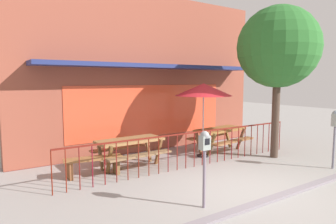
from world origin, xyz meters
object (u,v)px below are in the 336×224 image
object	(u,v)px
patio_umbrella	(204,90)
parking_meter_far	(205,149)
street_tree	(278,48)
parking_meter_near	(335,124)
picnic_table_left	(130,145)
picnic_table_right	(220,133)
patio_bench	(94,162)

from	to	relation	value
patio_umbrella	parking_meter_far	size ratio (longest dim) A/B	1.57
patio_umbrella	street_tree	distance (m)	2.52
parking_meter_near	street_tree	world-z (taller)	street_tree
picnic_table_left	picnic_table_right	xyz separation A→B (m)	(3.28, -0.04, 0.00)
street_tree	picnic_table_right	bearing A→B (deg)	121.29
picnic_table_right	patio_bench	size ratio (longest dim) A/B	1.35
picnic_table_left	parking_meter_far	world-z (taller)	parking_meter_far
patio_bench	parking_meter_near	world-z (taller)	parking_meter_near
parking_meter_far	patio_umbrella	bearing A→B (deg)	50.20
picnic_table_right	patio_bench	bearing A→B (deg)	-177.62
patio_umbrella	parking_meter_near	world-z (taller)	patio_umbrella
picnic_table_right	parking_meter_far	world-z (taller)	parking_meter_far
patio_bench	street_tree	size ratio (longest dim) A/B	0.32
picnic_table_left	patio_umbrella	size ratio (longest dim) A/B	0.82
picnic_table_right	picnic_table_left	bearing A→B (deg)	179.33
patio_umbrella	street_tree	size ratio (longest dim) A/B	0.50
picnic_table_right	patio_umbrella	size ratio (longest dim) A/B	0.86
picnic_table_left	patio_umbrella	bearing A→B (deg)	-5.36
picnic_table_left	patio_bench	size ratio (longest dim) A/B	1.29
picnic_table_right	street_tree	distance (m)	3.20
patio_umbrella	parking_meter_near	bearing A→B (deg)	-54.09
patio_umbrella	patio_bench	world-z (taller)	patio_umbrella
picnic_table_right	parking_meter_near	bearing A→B (deg)	-68.71
patio_umbrella	patio_bench	xyz separation A→B (m)	(-3.48, 0.00, -1.71)
picnic_table_right	street_tree	size ratio (longest dim) A/B	0.43
parking_meter_near	street_tree	distance (m)	2.68
picnic_table_left	street_tree	size ratio (longest dim) A/B	0.41
picnic_table_left	parking_meter_near	distance (m)	5.48
patio_umbrella	street_tree	xyz separation A→B (m)	(1.78, -1.27, 1.26)
picnic_table_right	parking_meter_far	xyz separation A→B (m)	(-3.28, -3.05, 0.50)
picnic_table_left	street_tree	xyz separation A→B (m)	(4.16, -1.49, 2.71)
picnic_table_left	street_tree	distance (m)	5.18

